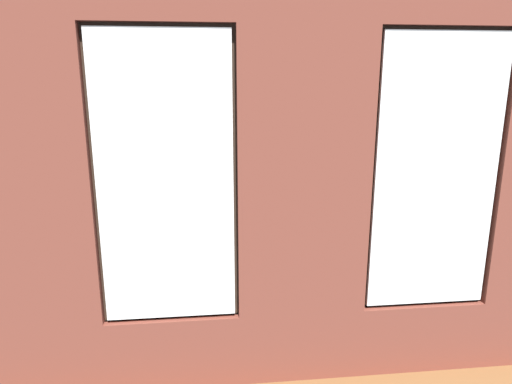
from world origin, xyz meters
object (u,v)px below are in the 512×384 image
(potted_plant_mid_room_small, at_px, (303,217))
(remote_black, at_px, (236,230))
(couch_left, at_px, (455,238))
(potted_plant_near_tv, at_px, (51,247))
(coffee_table, at_px, (229,232))
(table_plant_small, at_px, (200,225))
(media_console, at_px, (34,255))
(potted_plant_corner_near_left, at_px, (401,181))
(remote_silver, at_px, (229,227))
(papasan_chair, at_px, (254,199))
(cup_ceramic, at_px, (217,223))
(potted_plant_beside_window_right, at_px, (31,268))
(tv_flatscreen, at_px, (29,210))
(potted_plant_between_couches, at_px, (341,251))
(couch_by_window, at_px, (194,306))
(candle_jar, at_px, (253,221))

(potted_plant_mid_room_small, bearing_deg, remote_black, 41.04)
(couch_left, height_order, potted_plant_near_tv, potted_plant_near_tv)
(coffee_table, xyz_separation_m, potted_plant_mid_room_small, (-1.19, -0.83, -0.09))
(table_plant_small, xyz_separation_m, media_console, (2.06, 0.09, -0.29))
(potted_plant_corner_near_left, bearing_deg, remote_silver, 28.90)
(papasan_chair, bearing_deg, potted_plant_near_tv, 47.74)
(table_plant_small, relative_size, remote_black, 1.14)
(cup_ceramic, distance_m, potted_plant_near_tv, 2.16)
(potted_plant_beside_window_right, bearing_deg, potted_plant_corner_near_left, -142.98)
(tv_flatscreen, relative_size, papasan_chair, 0.79)
(coffee_table, height_order, potted_plant_mid_room_small, potted_plant_mid_room_small)
(potted_plant_mid_room_small, bearing_deg, papasan_chair, -39.76)
(potted_plant_corner_near_left, height_order, potted_plant_between_couches, potted_plant_between_couches)
(couch_by_window, xyz_separation_m, potted_plant_mid_room_small, (-1.61, -2.72, -0.03))
(cup_ceramic, bearing_deg, potted_plant_mid_room_small, -151.33)
(candle_jar, height_order, table_plant_small, table_plant_small)
(table_plant_small, height_order, tv_flatscreen, tv_flatscreen)
(candle_jar, xyz_separation_m, tv_flatscreen, (2.77, 0.35, 0.34))
(table_plant_small, distance_m, potted_plant_near_tv, 1.86)
(tv_flatscreen, height_order, potted_plant_mid_room_small, tv_flatscreen)
(media_console, distance_m, potted_plant_near_tv, 1.21)
(couch_left, bearing_deg, remote_silver, -101.63)
(table_plant_small, xyz_separation_m, remote_black, (-0.47, 0.00, -0.09))
(tv_flatscreen, bearing_deg, potted_plant_corner_near_left, -160.83)
(cup_ceramic, relative_size, potted_plant_beside_window_right, 0.08)
(candle_jar, distance_m, remote_black, 0.36)
(cup_ceramic, xyz_separation_m, potted_plant_beside_window_right, (1.63, 2.08, 0.32))
(candle_jar, bearing_deg, remote_black, 46.11)
(couch_by_window, distance_m, potted_plant_mid_room_small, 3.16)
(cup_ceramic, bearing_deg, couch_by_window, 82.28)
(couch_by_window, height_order, potted_plant_beside_window_right, potted_plant_beside_window_right)
(potted_plant_beside_window_right, xyz_separation_m, potted_plant_mid_room_small, (-2.98, -2.81, -0.52))
(couch_left, xyz_separation_m, papasan_chair, (2.49, -1.82, 0.12))
(remote_black, bearing_deg, potted_plant_mid_room_small, 175.10)
(potted_plant_corner_near_left, xyz_separation_m, potted_plant_between_couches, (2.15, 3.56, 0.17))
(potted_plant_beside_window_right, bearing_deg, couch_by_window, -176.02)
(couch_by_window, relative_size, potted_plant_beside_window_right, 1.43)
(remote_black, relative_size, papasan_chair, 0.15)
(media_console, bearing_deg, potted_plant_near_tv, 119.50)
(coffee_table, height_order, papasan_chair, papasan_chair)
(remote_black, xyz_separation_m, remote_silver, (0.09, -0.12, 0.00))
(papasan_chair, relative_size, potted_plant_mid_room_small, 2.46)
(potted_plant_corner_near_left, xyz_separation_m, potted_plant_beside_window_right, (4.91, 3.70, 0.19))
(potted_plant_corner_near_left, relative_size, potted_plant_near_tv, 0.86)
(potted_plant_near_tv, distance_m, potted_plant_mid_room_small, 3.70)
(candle_jar, bearing_deg, papasan_chair, -96.37)
(coffee_table, relative_size, media_console, 1.16)
(remote_black, height_order, papasan_chair, papasan_chair)
(remote_black, bearing_deg, papasan_chair, -150.21)
(media_console, relative_size, potted_plant_between_couches, 0.87)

